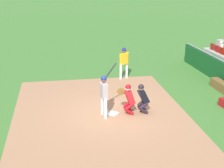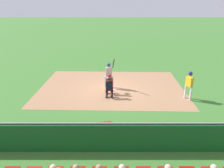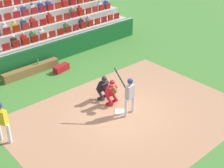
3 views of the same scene
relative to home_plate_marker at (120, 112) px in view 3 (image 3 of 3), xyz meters
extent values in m
plane|color=#3E752E|center=(0.00, 0.00, -0.02)|extent=(160.00, 160.00, 0.00)
cube|color=#A57653|center=(0.00, 0.50, -0.01)|extent=(9.84, 7.40, 0.01)
cube|color=white|center=(0.00, 0.00, 0.00)|extent=(0.62, 0.62, 0.02)
cylinder|color=silver|center=(-0.42, 0.35, 0.40)|extent=(0.14, 0.14, 0.83)
cylinder|color=silver|center=(0.07, 0.41, 0.40)|extent=(0.14, 0.14, 0.83)
cube|color=#9E9598|center=(-0.18, 0.38, 1.11)|extent=(0.42, 0.26, 0.59)
sphere|color=brown|center=(-0.18, 0.38, 1.55)|extent=(0.21, 0.21, 0.21)
sphere|color=navy|center=(-0.18, 0.38, 1.61)|extent=(0.24, 0.24, 0.24)
cylinder|color=#9E9598|center=(-0.12, 0.36, 1.39)|extent=(0.44, 0.09, 0.14)
cylinder|color=#9E9598|center=(0.04, 0.38, 1.39)|extent=(0.17, 0.14, 0.13)
cylinder|color=black|center=(0.13, 0.09, 1.76)|extent=(0.16, 0.61, 0.74)
sphere|color=black|center=(0.09, 0.36, 1.41)|extent=(0.06, 0.06, 0.06)
cylinder|color=#A91118|center=(-0.27, -0.65, 0.14)|extent=(0.16, 0.39, 0.34)
cylinder|color=#A91118|center=(-0.27, -0.65, 0.36)|extent=(0.16, 0.39, 0.33)
cylinder|color=#A91118|center=(0.05, -0.66, 0.14)|extent=(0.16, 0.39, 0.34)
cylinder|color=#A91118|center=(0.05, -0.66, 0.36)|extent=(0.16, 0.39, 0.33)
cube|color=red|center=(-0.11, -0.72, 0.72)|extent=(0.44, 0.42, 0.60)
cube|color=#A91118|center=(-0.11, -0.59, 0.72)|extent=(0.39, 0.21, 0.45)
sphere|color=beige|center=(-0.11, -0.63, 1.09)|extent=(0.22, 0.22, 0.22)
cube|color=black|center=(-0.11, -0.63, 1.09)|extent=(0.20, 0.11, 0.20)
sphere|color=#A91118|center=(-0.11, -0.63, 1.16)|extent=(0.24, 0.24, 0.24)
cylinder|color=brown|center=(0.02, -0.36, 0.93)|extent=(0.08, 0.30, 0.30)
cylinder|color=red|center=(0.04, -0.54, 0.86)|extent=(0.14, 0.40, 0.22)
cylinder|color=black|center=(-0.29, -1.26, 0.14)|extent=(0.14, 0.38, 0.34)
cylinder|color=black|center=(-0.29, -1.26, 0.36)|extent=(0.14, 0.38, 0.33)
cylinder|color=black|center=(0.03, -1.26, 0.14)|extent=(0.14, 0.38, 0.34)
cylinder|color=black|center=(0.03, -1.26, 0.36)|extent=(0.14, 0.38, 0.33)
cube|color=black|center=(-0.13, -1.29, 0.71)|extent=(0.42, 0.46, 0.60)
cube|color=black|center=(-0.13, -1.17, 0.71)|extent=(0.38, 0.25, 0.44)
sphere|color=brown|center=(-0.13, -1.17, 1.07)|extent=(0.22, 0.22, 0.22)
cube|color=black|center=(-0.13, -1.17, 1.07)|extent=(0.20, 0.12, 0.20)
sphere|color=black|center=(-0.13, -1.17, 1.13)|extent=(0.24, 0.24, 0.24)
cube|color=#135121|center=(0.00, -6.41, 0.56)|extent=(14.69, 0.24, 1.15)
cylinder|color=gray|center=(0.00, -6.41, 1.18)|extent=(14.69, 0.07, 0.07)
cube|color=brown|center=(0.93, -5.86, 0.20)|extent=(3.24, 0.40, 0.44)
cylinder|color=green|center=(0.47, -5.85, 0.55)|extent=(0.07, 0.07, 0.26)
cube|color=maroon|center=(-0.43, -5.03, 0.16)|extent=(0.99, 0.52, 0.35)
cylinder|color=silver|center=(4.47, -1.36, 0.40)|extent=(0.17, 0.17, 0.83)
cylinder|color=silver|center=(4.66, -1.74, 0.40)|extent=(0.17, 0.17, 0.83)
cube|color=gold|center=(4.57, -1.55, 1.10)|extent=(0.39, 0.48, 0.58)
cube|color=#9EA797|center=(0.00, -8.64, 0.26)|extent=(17.25, 0.97, 0.55)
cube|color=maroon|center=(-7.91, -8.49, 0.74)|extent=(0.44, 0.10, 0.42)
cube|color=maroon|center=(-7.27, -8.49, 0.74)|extent=(0.44, 0.10, 0.42)
cube|color=maroon|center=(-6.64, -8.49, 0.74)|extent=(0.44, 0.10, 0.42)
cube|color=maroon|center=(-6.01, -8.49, 0.74)|extent=(0.44, 0.10, 0.42)
cube|color=maroon|center=(-5.38, -8.49, 0.74)|extent=(0.44, 0.10, 0.42)
cube|color=gray|center=(-5.38, -8.74, 0.79)|extent=(0.32, 0.22, 0.52)
sphere|color=#D0B18B|center=(-5.38, -8.74, 1.15)|extent=(0.19, 0.19, 0.19)
cube|color=maroon|center=(-4.74, -8.49, 0.74)|extent=(0.44, 0.10, 0.42)
cube|color=#2D222F|center=(-4.74, -8.74, 0.79)|extent=(0.32, 0.22, 0.52)
sphere|color=brown|center=(-4.74, -8.74, 1.15)|extent=(0.19, 0.19, 0.19)
cube|color=maroon|center=(-4.11, -8.49, 0.74)|extent=(0.44, 0.10, 0.42)
cube|color=maroon|center=(-3.48, -8.49, 0.74)|extent=(0.44, 0.10, 0.42)
cube|color=#247A39|center=(-3.48, -8.74, 0.79)|extent=(0.32, 0.22, 0.52)
sphere|color=tan|center=(-3.48, -8.74, 1.15)|extent=(0.19, 0.19, 0.19)
cube|color=maroon|center=(-2.85, -8.49, 0.74)|extent=(0.44, 0.10, 0.42)
cube|color=maroon|center=(-2.21, -8.49, 0.74)|extent=(0.44, 0.10, 0.42)
cube|color=maroon|center=(-1.58, -8.49, 0.74)|extent=(0.44, 0.10, 0.42)
cube|color=white|center=(-1.58, -8.74, 0.79)|extent=(0.32, 0.22, 0.52)
sphere|color=beige|center=(-1.58, -8.74, 1.15)|extent=(0.19, 0.19, 0.19)
cube|color=#941209|center=(-0.95, -8.49, 0.74)|extent=(0.44, 0.10, 0.42)
cube|color=#28793C|center=(-0.95, -8.74, 0.79)|extent=(0.32, 0.22, 0.52)
sphere|color=#A48060|center=(-0.95, -8.74, 1.15)|extent=(0.19, 0.19, 0.19)
cube|color=#981608|center=(-0.32, -8.49, 0.74)|extent=(0.44, 0.10, 0.42)
cube|color=red|center=(-0.32, -8.74, 0.79)|extent=(0.32, 0.22, 0.52)
sphere|color=#AA755A|center=(-0.32, -8.74, 1.15)|extent=(0.19, 0.19, 0.19)
cube|color=maroon|center=(0.32, -8.49, 0.74)|extent=(0.44, 0.10, 0.42)
cube|color=black|center=(0.32, -8.74, 0.79)|extent=(0.32, 0.22, 0.52)
sphere|color=beige|center=(0.32, -8.74, 1.15)|extent=(0.19, 0.19, 0.19)
cube|color=maroon|center=(0.95, -8.49, 0.74)|extent=(0.44, 0.10, 0.42)
cube|color=#9EA797|center=(0.00, -9.61, 0.53)|extent=(17.25, 0.97, 1.10)
cube|color=maroon|center=(-7.91, -9.47, 1.29)|extent=(0.44, 0.10, 0.42)
cube|color=navy|center=(-7.91, -9.71, 1.34)|extent=(0.32, 0.22, 0.52)
sphere|color=beige|center=(-7.91, -9.71, 1.70)|extent=(0.19, 0.19, 0.19)
cube|color=maroon|center=(-7.27, -9.47, 1.29)|extent=(0.44, 0.10, 0.42)
cube|color=white|center=(-7.27, -9.71, 1.34)|extent=(0.32, 0.22, 0.52)
sphere|color=tan|center=(-7.27, -9.71, 1.70)|extent=(0.19, 0.19, 0.19)
cube|color=maroon|center=(-6.64, -9.47, 1.29)|extent=(0.44, 0.10, 0.42)
cube|color=maroon|center=(-6.01, -9.47, 1.29)|extent=(0.44, 0.10, 0.42)
cube|color=maroon|center=(-5.38, -9.47, 1.29)|extent=(0.44, 0.10, 0.42)
cube|color=red|center=(-5.38, -9.71, 1.34)|extent=(0.32, 0.22, 0.52)
sphere|color=brown|center=(-5.38, -9.71, 1.70)|extent=(0.19, 0.19, 0.19)
cube|color=maroon|center=(-4.74, -9.47, 1.29)|extent=(0.44, 0.10, 0.42)
cube|color=#367331|center=(-4.74, -9.71, 1.34)|extent=(0.32, 0.22, 0.52)
sphere|color=tan|center=(-4.74, -9.71, 1.70)|extent=(0.19, 0.19, 0.19)
cube|color=maroon|center=(-4.11, -9.47, 1.29)|extent=(0.44, 0.10, 0.42)
cube|color=maroon|center=(-3.48, -9.47, 1.29)|extent=(0.44, 0.10, 0.42)
cube|color=maroon|center=(-2.85, -9.47, 1.29)|extent=(0.44, 0.10, 0.42)
cube|color=red|center=(-2.85, -9.71, 1.34)|extent=(0.32, 0.22, 0.52)
sphere|color=brown|center=(-2.85, -9.71, 1.70)|extent=(0.19, 0.19, 0.19)
cube|color=maroon|center=(-2.21, -9.47, 1.29)|extent=(0.44, 0.10, 0.42)
cube|color=maroon|center=(-1.58, -9.47, 1.29)|extent=(0.44, 0.10, 0.42)
cube|color=red|center=(-1.58, -9.71, 1.34)|extent=(0.32, 0.22, 0.52)
sphere|color=#A17C4F|center=(-1.58, -9.71, 1.70)|extent=(0.19, 0.19, 0.19)
cube|color=maroon|center=(-0.95, -9.47, 1.29)|extent=(0.44, 0.10, 0.42)
cube|color=navy|center=(-0.95, -9.71, 1.34)|extent=(0.32, 0.22, 0.52)
sphere|color=beige|center=(-0.95, -9.71, 1.70)|extent=(0.19, 0.19, 0.19)
cube|color=maroon|center=(-0.32, -9.47, 1.29)|extent=(0.44, 0.10, 0.42)
cube|color=gold|center=(-0.32, -9.71, 1.34)|extent=(0.32, 0.22, 0.52)
sphere|color=#D2A68C|center=(-0.32, -9.71, 1.70)|extent=(0.19, 0.19, 0.19)
cube|color=maroon|center=(0.32, -9.47, 1.29)|extent=(0.44, 0.10, 0.42)
cube|color=silver|center=(0.32, -9.71, 1.34)|extent=(0.32, 0.22, 0.52)
sphere|color=beige|center=(0.32, -9.71, 1.70)|extent=(0.19, 0.19, 0.19)
cube|color=#9EA797|center=(0.00, -10.58, 0.81)|extent=(17.25, 0.97, 1.65)
cube|color=maroon|center=(-6.01, -10.44, 1.84)|extent=(0.44, 0.10, 0.42)
cube|color=maroon|center=(-5.38, -10.44, 1.84)|extent=(0.44, 0.10, 0.42)
cube|color=#1C3D95|center=(-5.38, -10.68, 1.89)|extent=(0.32, 0.22, 0.52)
cube|color=maroon|center=(-4.74, -10.44, 1.84)|extent=(0.44, 0.10, 0.42)
cube|color=red|center=(-4.74, -10.68, 1.89)|extent=(0.32, 0.22, 0.52)
cube|color=maroon|center=(-4.11, -10.44, 1.84)|extent=(0.44, 0.10, 0.42)
cube|color=maroon|center=(-3.48, -10.44, 1.84)|extent=(0.44, 0.10, 0.42)
cube|color=navy|center=(-3.48, -10.68, 1.89)|extent=(0.32, 0.22, 0.52)
sphere|color=tan|center=(-3.48, -10.68, 2.25)|extent=(0.19, 0.19, 0.19)
cube|color=maroon|center=(-2.85, -10.44, 1.84)|extent=(0.44, 0.10, 0.42)
cube|color=navy|center=(-2.85, -10.68, 1.89)|extent=(0.32, 0.22, 0.52)
sphere|color=beige|center=(-2.85, -10.68, 2.25)|extent=(0.19, 0.19, 0.19)
cube|color=maroon|center=(-2.21, -10.44, 1.84)|extent=(0.44, 0.10, 0.42)
cube|color=silver|center=(-2.21, -10.68, 1.89)|extent=(0.32, 0.22, 0.52)
sphere|color=brown|center=(-2.21, -10.68, 2.25)|extent=(0.19, 0.19, 0.19)
cube|color=maroon|center=(-1.58, -10.44, 1.84)|extent=(0.44, 0.10, 0.42)
cube|color=#243B95|center=(-1.58, -10.68, 1.89)|extent=(0.32, 0.22, 0.52)
sphere|color=beige|center=(-1.58, -10.68, 2.25)|extent=(0.19, 0.19, 0.19)
cube|color=maroon|center=(-0.95, -10.44, 1.84)|extent=(0.44, 0.10, 0.42)
cube|color=silver|center=(-0.95, -10.68, 1.89)|extent=(0.32, 0.22, 0.52)
sphere|color=beige|center=(-0.95, -10.68, 2.25)|extent=(0.19, 0.19, 0.19)
cube|color=maroon|center=(-0.32, -10.44, 1.84)|extent=(0.44, 0.10, 0.42)
cube|color=maroon|center=(-2.21, -11.41, 2.39)|extent=(0.44, 0.10, 0.42)
cube|color=maroon|center=(-1.58, -11.41, 2.39)|extent=(0.44, 0.10, 0.42)
cube|color=maroon|center=(-0.95, -11.41, 2.39)|extent=(0.44, 0.10, 0.42)
cube|color=gold|center=(-0.95, -11.66, 2.44)|extent=(0.32, 0.22, 0.52)
camera|label=1|loc=(-12.42, 2.48, 5.63)|focal=53.24mm
camera|label=2|loc=(0.04, -13.59, 5.40)|focal=35.16mm
camera|label=3|loc=(8.07, 8.14, 7.74)|focal=50.71mm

